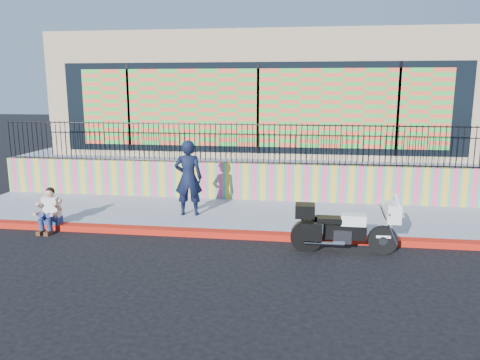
# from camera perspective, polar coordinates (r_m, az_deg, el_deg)

# --- Properties ---
(ground) EXTENTS (90.00, 90.00, 0.00)m
(ground) POSITION_cam_1_polar(r_m,az_deg,el_deg) (11.16, -0.14, -7.04)
(ground) COLOR black
(ground) RESTS_ON ground
(red_curb) EXTENTS (16.00, 0.30, 0.15)m
(red_curb) POSITION_cam_1_polar(r_m,az_deg,el_deg) (11.13, -0.14, -6.67)
(red_curb) COLOR red
(red_curb) RESTS_ON ground
(sidewalk) EXTENTS (16.00, 3.00, 0.15)m
(sidewalk) POSITION_cam_1_polar(r_m,az_deg,el_deg) (12.70, 0.94, -4.38)
(sidewalk) COLOR #868DA0
(sidewalk) RESTS_ON ground
(mural_wall) EXTENTS (16.00, 0.20, 1.10)m
(mural_wall) POSITION_cam_1_polar(r_m,az_deg,el_deg) (14.10, 1.77, -0.18)
(mural_wall) COLOR #FF4373
(mural_wall) RESTS_ON sidewalk
(metal_fence) EXTENTS (15.80, 0.04, 1.20)m
(metal_fence) POSITION_cam_1_polar(r_m,az_deg,el_deg) (13.91, 1.80, 4.46)
(metal_fence) COLOR black
(metal_fence) RESTS_ON mural_wall
(elevated_platform) EXTENTS (16.00, 10.00, 1.25)m
(elevated_platform) POSITION_cam_1_polar(r_m,az_deg,el_deg) (19.11, 3.49, 2.64)
(elevated_platform) COLOR #868DA0
(elevated_platform) RESTS_ON ground
(storefront_building) EXTENTS (14.00, 8.06, 4.00)m
(storefront_building) POSITION_cam_1_polar(r_m,az_deg,el_deg) (18.67, 3.53, 10.52)
(storefront_building) COLOR tan
(storefront_building) RESTS_ON elevated_platform
(police_motorcycle) EXTENTS (2.23, 0.74, 1.39)m
(police_motorcycle) POSITION_cam_1_polar(r_m,az_deg,el_deg) (10.28, 12.41, -5.54)
(police_motorcycle) COLOR black
(police_motorcycle) RESTS_ON ground
(police_officer) EXTENTS (0.79, 0.58, 2.00)m
(police_officer) POSITION_cam_1_polar(r_m,az_deg,el_deg) (12.38, -6.31, 0.26)
(police_officer) COLOR black
(police_officer) RESTS_ON sidewalk
(seated_man) EXTENTS (0.54, 0.71, 1.06)m
(seated_man) POSITION_cam_1_polar(r_m,az_deg,el_deg) (12.40, -22.27, -3.85)
(seated_man) COLOR navy
(seated_man) RESTS_ON ground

